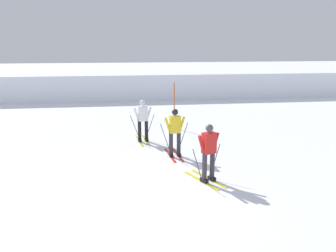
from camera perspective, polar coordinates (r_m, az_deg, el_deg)
ground_plane at (r=9.20m, az=-6.63°, el=-11.86°), size 120.00×120.00×0.00m
far_snow_ridge at (r=27.54m, az=-7.43°, el=7.15°), size 80.00×8.03×1.76m
skier_red at (r=9.98m, az=6.66°, el=-4.15°), size 1.00×1.61×1.71m
skier_yellow at (r=12.09m, az=1.13°, el=-0.88°), size 1.00×1.63×1.71m
skier_white at (r=13.95m, az=-4.15°, el=1.06°), size 1.00×1.63×1.71m
trail_marker_pole at (r=16.04m, az=1.03°, el=3.32°), size 0.05×0.05×2.14m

